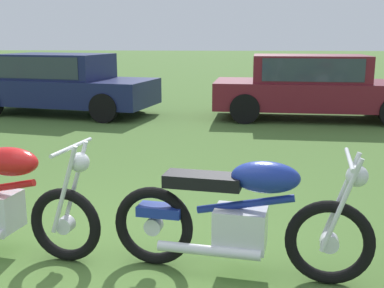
# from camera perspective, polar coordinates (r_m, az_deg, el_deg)

# --- Properties ---
(ground_plane) EXTENTS (120.00, 120.00, 0.00)m
(ground_plane) POSITION_cam_1_polar(r_m,az_deg,el_deg) (4.11, -10.70, -14.20)
(ground_plane) COLOR #476B2D
(motorcycle_blue) EXTENTS (2.03, 0.68, 1.02)m
(motorcycle_blue) POSITION_cam_1_polar(r_m,az_deg,el_deg) (3.79, 5.82, -8.52)
(motorcycle_blue) COLOR black
(motorcycle_blue) RESTS_ON ground
(car_navy) EXTENTS (4.61, 2.66, 1.43)m
(car_navy) POSITION_cam_1_polar(r_m,az_deg,el_deg) (12.05, -15.22, 7.21)
(car_navy) COLOR #161E4C
(car_navy) RESTS_ON ground
(car_burgundy) EXTENTS (4.58, 2.08, 1.43)m
(car_burgundy) POSITION_cam_1_polar(r_m,az_deg,el_deg) (11.24, 14.01, 6.92)
(car_burgundy) COLOR maroon
(car_burgundy) RESTS_ON ground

